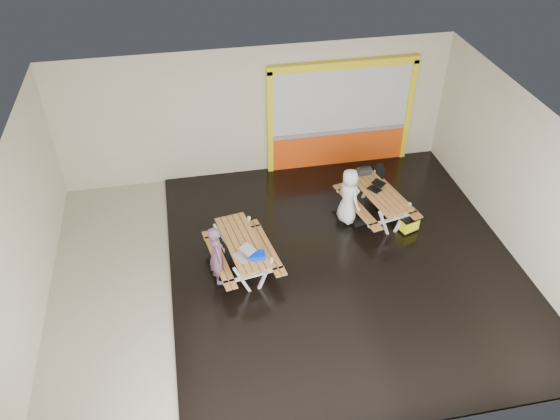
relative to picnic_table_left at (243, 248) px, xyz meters
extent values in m
cube|color=beige|center=(0.93, -0.28, -0.59)|extent=(10.00, 8.00, 0.01)
cube|color=white|center=(0.93, -0.28, 2.92)|extent=(10.00, 8.00, 0.01)
cube|color=beige|center=(0.93, 3.73, 1.16)|extent=(10.00, 0.01, 3.50)
cube|color=beige|center=(0.93, -4.28, 1.16)|extent=(10.00, 0.01, 3.50)
cube|color=beige|center=(-4.07, -0.28, 1.16)|extent=(0.01, 8.00, 3.50)
cube|color=beige|center=(5.94, -0.28, 1.16)|extent=(0.01, 8.00, 3.50)
cube|color=black|center=(2.18, -0.28, -0.56)|extent=(7.50, 7.98, 0.05)
cube|color=#FB4F11|center=(3.13, 3.65, -0.09)|extent=(3.60, 0.12, 1.00)
cube|color=gray|center=(3.13, 3.65, 0.44)|extent=(3.60, 0.14, 0.10)
cube|color=silver|center=(3.13, 3.66, 1.35)|extent=(3.60, 0.08, 1.72)
cube|color=yellow|center=(1.26, 3.64, 0.86)|extent=(0.14, 0.16, 2.90)
cube|color=yellow|center=(5.00, 3.64, 0.86)|extent=(0.14, 0.16, 2.90)
cube|color=yellow|center=(3.13, 3.64, 2.31)|extent=(3.88, 0.16, 0.20)
cube|color=#B67B3E|center=(-0.27, -0.05, 0.16)|extent=(0.44, 1.91, 0.04)
cube|color=#B67B3E|center=(-0.13, -0.02, 0.16)|extent=(0.44, 1.91, 0.04)
cube|color=#B67B3E|center=(0.00, 0.00, 0.16)|extent=(0.44, 1.91, 0.04)
cube|color=#B67B3E|center=(0.13, 0.02, 0.16)|extent=(0.44, 1.91, 0.04)
cube|color=#B67B3E|center=(0.27, 0.05, 0.16)|extent=(0.44, 1.91, 0.04)
cube|color=white|center=(-0.12, -0.76, -0.18)|extent=(0.36, 0.12, 0.77)
cube|color=white|center=(0.37, -0.68, -0.18)|extent=(0.36, 0.12, 0.77)
cube|color=white|center=(0.12, -0.72, -0.14)|extent=(1.30, 0.28, 0.06)
cube|color=white|center=(0.12, -0.72, 0.11)|extent=(0.65, 0.17, 0.06)
cube|color=white|center=(-0.37, 0.68, -0.18)|extent=(0.36, 0.12, 0.77)
cube|color=white|center=(0.12, 0.76, -0.18)|extent=(0.36, 0.12, 0.77)
cube|color=white|center=(-0.12, 0.72, -0.14)|extent=(1.30, 0.28, 0.06)
cube|color=white|center=(-0.12, 0.72, 0.11)|extent=(0.65, 0.17, 0.06)
cube|color=white|center=(0.00, 0.00, -0.03)|extent=(0.32, 1.56, 0.06)
cube|color=#B67B3E|center=(-0.58, -0.10, -0.13)|extent=(0.44, 1.91, 0.04)
cube|color=#B67B3E|center=(-0.46, -0.08, -0.13)|extent=(0.44, 1.91, 0.04)
cube|color=#B67B3E|center=(0.46, 0.08, -0.13)|extent=(0.44, 1.91, 0.04)
cube|color=#B67B3E|center=(0.58, 0.10, -0.13)|extent=(0.44, 1.91, 0.04)
cube|color=#B67B3E|center=(3.12, 1.14, 0.17)|extent=(0.54, 1.92, 0.04)
cube|color=#B67B3E|center=(3.26, 1.17, 0.17)|extent=(0.54, 1.92, 0.04)
cube|color=#B67B3E|center=(3.39, 1.20, 0.17)|extent=(0.54, 1.92, 0.04)
cube|color=#B67B3E|center=(3.53, 1.23, 0.17)|extent=(0.54, 1.92, 0.04)
cube|color=#B67B3E|center=(3.66, 1.26, 0.17)|extent=(0.54, 1.92, 0.04)
cube|color=white|center=(3.31, 0.43, -0.18)|extent=(0.36, 0.14, 0.78)
cube|color=white|center=(3.80, 0.54, -0.18)|extent=(0.36, 0.14, 0.78)
cube|color=white|center=(3.55, 0.48, -0.13)|extent=(1.31, 0.35, 0.06)
cube|color=white|center=(3.55, 0.48, 0.12)|extent=(0.65, 0.20, 0.06)
cube|color=white|center=(2.99, 1.87, -0.18)|extent=(0.36, 0.14, 0.78)
cube|color=white|center=(3.48, 1.98, -0.18)|extent=(0.36, 0.14, 0.78)
cube|color=white|center=(3.23, 1.92, -0.13)|extent=(1.31, 0.35, 0.06)
cube|color=white|center=(3.23, 1.92, 0.12)|extent=(0.65, 0.20, 0.06)
cube|color=white|center=(3.39, 1.20, -0.02)|extent=(0.40, 1.57, 0.06)
cube|color=#B67B3E|center=(2.81, 1.07, -0.12)|extent=(0.54, 1.92, 0.04)
cube|color=#B67B3E|center=(2.94, 1.10, -0.12)|extent=(0.54, 1.92, 0.04)
cube|color=#B67B3E|center=(3.85, 1.30, -0.12)|extent=(0.54, 1.92, 0.04)
cube|color=#B67B3E|center=(3.98, 1.33, -0.12)|extent=(0.54, 1.92, 0.04)
imported|color=#67465E|center=(-0.56, -0.34, 0.21)|extent=(0.36, 0.52, 1.38)
imported|color=white|center=(2.64, 1.08, 0.22)|extent=(0.63, 0.79, 1.40)
cube|color=silver|center=(-0.07, -0.48, 0.19)|extent=(0.37, 0.42, 0.02)
cube|color=silver|center=(0.06, -0.41, 0.31)|extent=(0.36, 0.41, 0.07)
cube|color=silver|center=(0.05, -0.41, 0.31)|extent=(0.31, 0.35, 0.05)
cube|color=black|center=(3.33, 1.26, 0.20)|extent=(0.35, 0.38, 0.02)
cube|color=black|center=(3.44, 1.33, 0.31)|extent=(0.33, 0.37, 0.06)
cube|color=silver|center=(3.44, 1.32, 0.31)|extent=(0.29, 0.32, 0.05)
cube|color=#002BE7|center=(0.24, -0.53, 0.23)|extent=(0.33, 0.24, 0.09)
cube|color=black|center=(3.29, 1.93, 0.27)|extent=(0.36, 0.20, 0.16)
cylinder|color=black|center=(3.29, 1.93, 0.38)|extent=(0.26, 0.04, 0.02)
cube|color=black|center=(3.72, 2.04, 0.10)|extent=(0.26, 0.19, 0.35)
cylinder|color=black|center=(3.72, 2.04, 0.29)|extent=(0.18, 0.18, 0.09)
cube|color=black|center=(2.93, 0.99, -0.47)|extent=(0.41, 0.33, 0.14)
cube|color=black|center=(3.97, 0.48, -0.52)|extent=(0.49, 0.40, 0.04)
cube|color=yellow|center=(3.97, 0.48, -0.36)|extent=(0.47, 0.37, 0.32)
cube|color=black|center=(3.97, 0.48, -0.19)|extent=(0.49, 0.40, 0.03)
camera|label=1|loc=(-0.93, -8.85, 7.85)|focal=35.87mm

